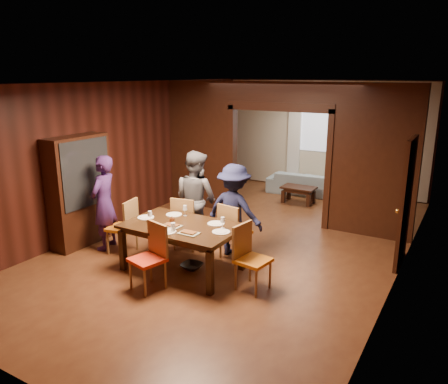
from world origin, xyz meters
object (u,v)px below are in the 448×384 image
Objects in this scene: coffee_table at (298,195)px; hutch at (80,191)px; chair_near at (147,258)px; person_grey at (196,199)px; person_navy at (234,210)px; chair_right at (253,258)px; person_purple at (104,203)px; sofa at (306,183)px; chair_far_r at (235,231)px; dining_table at (182,247)px; chair_left at (122,226)px; chair_far_l at (188,222)px.

hutch is (-2.50, -4.48, 0.80)m from coffee_table.
person_grey is at bearing 115.12° from chair_near.
chair_near is at bearing 76.25° from person_navy.
chair_right is (1.03, -4.51, 0.28)m from coffee_table.
person_navy is (2.12, 0.91, -0.05)m from person_purple.
chair_far_r is (0.39, -4.51, 0.20)m from sofa.
person_grey reaches higher than person_purple.
chair_far_r is at bearing 17.01° from hutch.
person_grey is 1.81× the size of chair_far_r.
chair_right is (1.65, -1.00, -0.39)m from person_grey.
hutch is (-2.26, 0.01, 0.62)m from dining_table.
chair_far_r is at bearing 59.64° from dining_table.
hutch reaches higher than dining_table.
person_grey is at bearing 123.62° from chair_left.
hutch reaches higher than coffee_table.
person_purple is 1.75× the size of chair_far_l.
hutch is (-2.75, -0.84, 0.52)m from chair_far_r.
coffee_table is at bearing -86.06° from person_navy.
person_grey reaches higher than dining_table.
chair_left is 1.00× the size of chair_far_l.
sofa is (1.83, 5.30, -0.56)m from person_purple.
hutch is at bearing -98.73° from person_purple.
chair_near reaches higher than sofa.
person_grey is 1.38m from chair_left.
chair_near is at bearing 46.14° from chair_left.
chair_far_r is (0.09, -0.12, -0.31)m from person_navy.
sofa is 5.89m from hutch.
person_navy reaches higher than chair_far_l.
sofa is 4.53m from chair_far_r.
chair_left is 1.52m from chair_near.
chair_left is 0.48× the size of hutch.
person_navy reaches higher than sofa.
person_purple reaches higher than dining_table.
chair_far_l is at bearing 23.45° from hutch.
hutch is at bearing 21.03° from person_navy.
person_purple is 4.89m from coffee_table.
chair_right reaches higher than coffee_table.
hutch is (-1.81, -0.78, 0.52)m from chair_far_l.
chair_far_r and chair_near have the same top height.
person_navy is 1.83m from chair_near.
person_purple reaches higher than chair_far_l.
chair_right is at bearing -0.49° from hutch.
sofa is at bearing 66.13° from hutch.
hutch is at bearing 179.87° from dining_table.
chair_left is 1.06m from hutch.
sofa is at bearing 154.07° from chair_left.
person_purple reaches higher than coffee_table.
person_grey is at bearing 0.41° from person_navy.
coffee_table is at bearing 149.78° from chair_left.
chair_near is (-1.33, -0.75, 0.00)m from chair_right.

